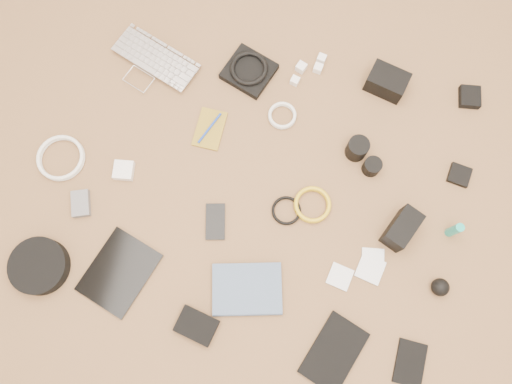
% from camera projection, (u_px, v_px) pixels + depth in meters
% --- Properties ---
extents(laptop, '(0.36, 0.31, 0.02)m').
position_uv_depth(laptop, '(149.00, 68.00, 1.75)').
color(laptop, silver).
rests_on(laptop, ground).
extents(headphone_pouch, '(0.20, 0.19, 0.03)m').
position_uv_depth(headphone_pouch, '(249.00, 71.00, 1.74)').
color(headphone_pouch, black).
rests_on(headphone_pouch, ground).
extents(headphones, '(0.14, 0.14, 0.02)m').
position_uv_depth(headphones, '(249.00, 68.00, 1.72)').
color(headphones, black).
rests_on(headphones, headphone_pouch).
extents(charger_a, '(0.03, 0.03, 0.03)m').
position_uv_depth(charger_a, '(318.00, 68.00, 1.75)').
color(charger_a, white).
rests_on(charger_a, ground).
extents(charger_b, '(0.04, 0.04, 0.03)m').
position_uv_depth(charger_b, '(301.00, 67.00, 1.75)').
color(charger_b, white).
rests_on(charger_b, ground).
extents(charger_c, '(0.03, 0.03, 0.03)m').
position_uv_depth(charger_c, '(322.00, 59.00, 1.76)').
color(charger_c, white).
rests_on(charger_c, ground).
extents(charger_d, '(0.03, 0.03, 0.03)m').
position_uv_depth(charger_d, '(295.00, 81.00, 1.74)').
color(charger_d, white).
rests_on(charger_d, ground).
extents(dslr_camera, '(0.15, 0.12, 0.08)m').
position_uv_depth(dslr_camera, '(387.00, 82.00, 1.71)').
color(dslr_camera, black).
rests_on(dslr_camera, ground).
extents(lens_pouch, '(0.08, 0.09, 0.03)m').
position_uv_depth(lens_pouch, '(470.00, 97.00, 1.72)').
color(lens_pouch, black).
rests_on(lens_pouch, ground).
extents(notebook_olive, '(0.09, 0.14, 0.01)m').
position_uv_depth(notebook_olive, '(210.00, 129.00, 1.70)').
color(notebook_olive, olive).
rests_on(notebook_olive, ground).
extents(pen_blue, '(0.06, 0.12, 0.01)m').
position_uv_depth(pen_blue, '(210.00, 128.00, 1.69)').
color(pen_blue, '#1435A8').
rests_on(pen_blue, notebook_olive).
extents(cable_white_a, '(0.12, 0.12, 0.01)m').
position_uv_depth(cable_white_a, '(282.00, 116.00, 1.71)').
color(cable_white_a, white).
rests_on(cable_white_a, ground).
extents(lens_a, '(0.08, 0.08, 0.08)m').
position_uv_depth(lens_a, '(357.00, 148.00, 1.65)').
color(lens_a, black).
rests_on(lens_a, ground).
extents(lens_b, '(0.07, 0.07, 0.05)m').
position_uv_depth(lens_b, '(372.00, 167.00, 1.64)').
color(lens_b, black).
rests_on(lens_b, ground).
extents(card_reader, '(0.08, 0.08, 0.02)m').
position_uv_depth(card_reader, '(459.00, 175.00, 1.66)').
color(card_reader, black).
rests_on(card_reader, ground).
extents(power_brick, '(0.07, 0.07, 0.03)m').
position_uv_depth(power_brick, '(124.00, 170.00, 1.65)').
color(power_brick, white).
rests_on(power_brick, ground).
extents(cable_white_b, '(0.17, 0.17, 0.01)m').
position_uv_depth(cable_white_b, '(62.00, 159.00, 1.67)').
color(cable_white_b, white).
rests_on(cable_white_b, ground).
extents(cable_black, '(0.11, 0.11, 0.01)m').
position_uv_depth(cable_black, '(286.00, 211.00, 1.63)').
color(cable_black, black).
rests_on(cable_black, ground).
extents(cable_yellow, '(0.14, 0.14, 0.01)m').
position_uv_depth(cable_yellow, '(312.00, 205.00, 1.63)').
color(cable_yellow, gold).
rests_on(cable_yellow, ground).
extents(flash, '(0.12, 0.14, 0.10)m').
position_uv_depth(flash, '(402.00, 229.00, 1.57)').
color(flash, black).
rests_on(flash, ground).
extents(lens_cleaner, '(0.03, 0.03, 0.10)m').
position_uv_depth(lens_cleaner, '(454.00, 230.00, 1.57)').
color(lens_cleaner, teal).
rests_on(lens_cleaner, ground).
extents(battery_charger, '(0.08, 0.10, 0.02)m').
position_uv_depth(battery_charger, '(81.00, 204.00, 1.63)').
color(battery_charger, slate).
rests_on(battery_charger, ground).
extents(tablet, '(0.25, 0.28, 0.01)m').
position_uv_depth(tablet, '(119.00, 272.00, 1.58)').
color(tablet, black).
rests_on(tablet, ground).
extents(phone, '(0.09, 0.13, 0.01)m').
position_uv_depth(phone, '(215.00, 222.00, 1.62)').
color(phone, black).
rests_on(phone, ground).
extents(filter_case_left, '(0.08, 0.08, 0.01)m').
position_uv_depth(filter_case_left, '(340.00, 277.00, 1.58)').
color(filter_case_left, silver).
rests_on(filter_case_left, ground).
extents(filter_case_mid, '(0.09, 0.09, 0.01)m').
position_uv_depth(filter_case_mid, '(370.00, 269.00, 1.58)').
color(filter_case_mid, silver).
rests_on(filter_case_mid, ground).
extents(filter_case_right, '(0.08, 0.08, 0.01)m').
position_uv_depth(filter_case_right, '(373.00, 259.00, 1.59)').
color(filter_case_right, silver).
rests_on(filter_case_right, ground).
extents(air_blower, '(0.06, 0.06, 0.06)m').
position_uv_depth(air_blower, '(440.00, 287.00, 1.55)').
color(air_blower, black).
rests_on(air_blower, ground).
extents(headphone_case, '(0.20, 0.20, 0.05)m').
position_uv_depth(headphone_case, '(39.00, 266.00, 1.56)').
color(headphone_case, black).
rests_on(headphone_case, ground).
extents(drive_case, '(0.14, 0.11, 0.03)m').
position_uv_depth(drive_case, '(197.00, 326.00, 1.53)').
color(drive_case, black).
rests_on(drive_case, ground).
extents(paperback, '(0.25, 0.21, 0.02)m').
position_uv_depth(paperback, '(248.00, 316.00, 1.54)').
color(paperback, '#485D7B').
rests_on(paperback, ground).
extents(notebook_black_a, '(0.20, 0.25, 0.02)m').
position_uv_depth(notebook_black_a, '(334.00, 353.00, 1.52)').
color(notebook_black_a, black).
rests_on(notebook_black_a, ground).
extents(notebook_black_b, '(0.09, 0.14, 0.01)m').
position_uv_depth(notebook_black_b, '(410.00, 363.00, 1.51)').
color(notebook_black_b, black).
rests_on(notebook_black_b, ground).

